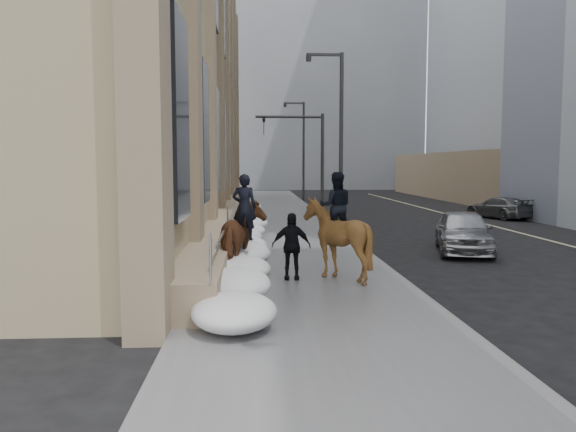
{
  "coord_description": "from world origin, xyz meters",
  "views": [
    {
      "loc": [
        -1.02,
        -11.62,
        2.97
      ],
      "look_at": [
        -0.22,
        2.21,
        1.7
      ],
      "focal_mm": 35.0,
      "sensor_mm": 36.0,
      "label": 1
    }
  ],
  "objects_px": {
    "mounted_horse_left": "(243,236)",
    "car_silver": "(463,231)",
    "car_grey": "(499,208)",
    "pedestrian": "(291,246)",
    "mounted_horse_right": "(336,234)"
  },
  "relations": [
    {
      "from": "mounted_horse_left",
      "to": "car_silver",
      "type": "bearing_deg",
      "value": -144.26
    },
    {
      "from": "pedestrian",
      "to": "car_silver",
      "type": "height_order",
      "value": "pedestrian"
    },
    {
      "from": "pedestrian",
      "to": "car_silver",
      "type": "relative_size",
      "value": 0.39
    },
    {
      "from": "mounted_horse_right",
      "to": "mounted_horse_left",
      "type": "bearing_deg",
      "value": -10.04
    },
    {
      "from": "car_grey",
      "to": "mounted_horse_left",
      "type": "bearing_deg",
      "value": 29.66
    },
    {
      "from": "mounted_horse_left",
      "to": "pedestrian",
      "type": "distance_m",
      "value": 1.38
    },
    {
      "from": "mounted_horse_left",
      "to": "mounted_horse_right",
      "type": "relative_size",
      "value": 0.98
    },
    {
      "from": "car_grey",
      "to": "mounted_horse_right",
      "type": "bearing_deg",
      "value": 35.86
    },
    {
      "from": "pedestrian",
      "to": "mounted_horse_right",
      "type": "bearing_deg",
      "value": 5.6
    },
    {
      "from": "mounted_horse_left",
      "to": "car_grey",
      "type": "distance_m",
      "value": 20.93
    },
    {
      "from": "car_silver",
      "to": "car_grey",
      "type": "xyz_separation_m",
      "value": [
        6.43,
        11.74,
        -0.13
      ]
    },
    {
      "from": "pedestrian",
      "to": "car_silver",
      "type": "xyz_separation_m",
      "value": [
        6.14,
        4.66,
        -0.22
      ]
    },
    {
      "from": "pedestrian",
      "to": "mounted_horse_left",
      "type": "bearing_deg",
      "value": 154.71
    },
    {
      "from": "pedestrian",
      "to": "car_silver",
      "type": "distance_m",
      "value": 7.71
    },
    {
      "from": "mounted_horse_right",
      "to": "pedestrian",
      "type": "xyz_separation_m",
      "value": [
        -1.14,
        -0.05,
        -0.29
      ]
    }
  ]
}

